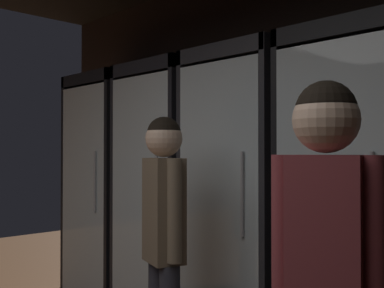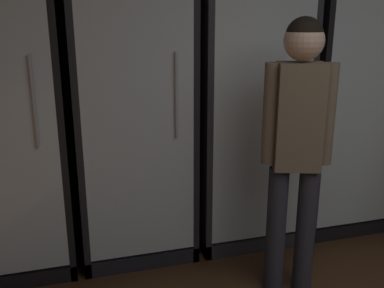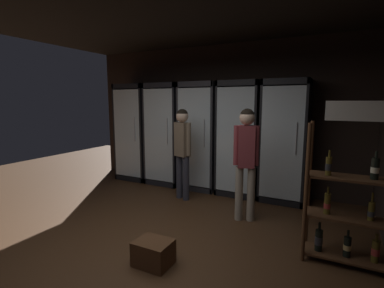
# 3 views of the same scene
# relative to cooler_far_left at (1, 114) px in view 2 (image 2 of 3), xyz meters

# --- Properties ---
(wall_back) EXTENTS (6.00, 0.06, 2.80)m
(wall_back) POSITION_rel_cooler_far_left_xyz_m (1.93, 0.31, 0.39)
(wall_back) COLOR black
(wall_back) RESTS_ON ground
(cooler_far_left) EXTENTS (0.74, 0.63, 2.07)m
(cooler_far_left) POSITION_rel_cooler_far_left_xyz_m (0.00, 0.00, 0.00)
(cooler_far_left) COLOR black
(cooler_far_left) RESTS_ON ground
(cooler_left) EXTENTS (0.74, 0.63, 2.07)m
(cooler_left) POSITION_rel_cooler_far_left_xyz_m (0.79, -0.00, 0.01)
(cooler_left) COLOR black
(cooler_left) RESTS_ON ground
(cooler_center) EXTENTS (0.74, 0.63, 2.07)m
(cooler_center) POSITION_rel_cooler_far_left_xyz_m (1.58, -0.00, 0.00)
(cooler_center) COLOR #2B2B30
(cooler_center) RESTS_ON ground
(cooler_right) EXTENTS (0.74, 0.63, 2.07)m
(cooler_right) POSITION_rel_cooler_far_left_xyz_m (2.37, -0.00, 0.01)
(cooler_right) COLOR black
(cooler_right) RESTS_ON ground
(shopper_far) EXTENTS (0.37, 0.24, 1.59)m
(shopper_far) POSITION_rel_cooler_far_left_xyz_m (1.58, -0.78, -0.05)
(shopper_far) COLOR #2D2D38
(shopper_far) RESTS_ON ground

